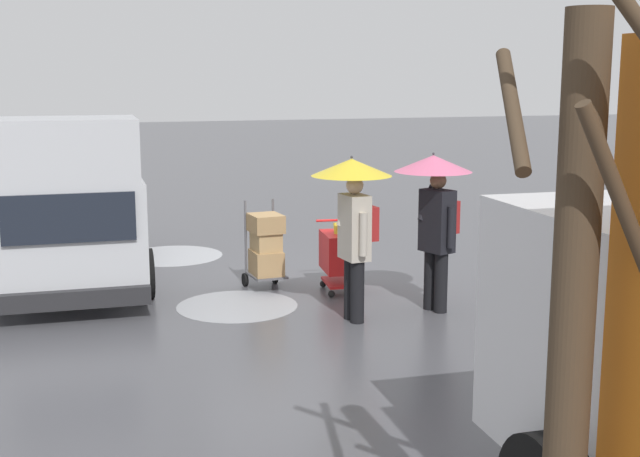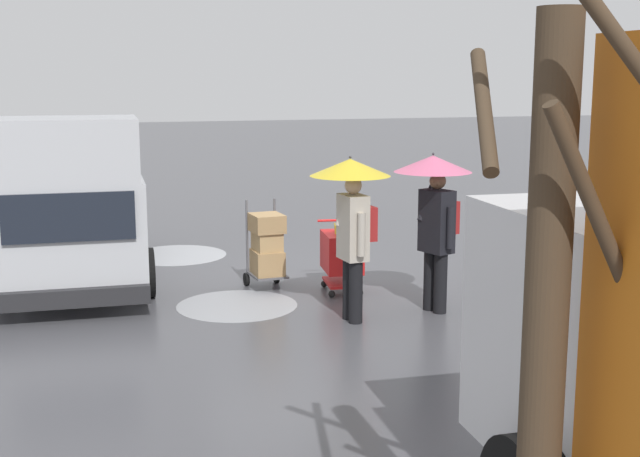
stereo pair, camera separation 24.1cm
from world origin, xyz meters
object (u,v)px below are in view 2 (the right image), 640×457
(hand_dolly_boxes, at_px, (267,246))
(bare_tree_far, at_px, (546,323))
(pedestrian_pink_side, at_px, (352,201))
(pedestrian_black_side, at_px, (435,196))
(shopping_cart_vendor, at_px, (342,254))
(cargo_van_parked_right, at_px, (74,205))

(hand_dolly_boxes, relative_size, bare_tree_far, 0.33)
(pedestrian_pink_side, height_order, bare_tree_far, bare_tree_far)
(pedestrian_black_side, bearing_deg, shopping_cart_vendor, -55.85)
(hand_dolly_boxes, relative_size, pedestrian_black_side, 0.61)
(hand_dolly_boxes, bearing_deg, pedestrian_black_side, 137.01)
(pedestrian_black_side, xyz_separation_m, bare_tree_far, (2.24, 6.49, 0.31))
(hand_dolly_boxes, height_order, pedestrian_black_side, pedestrian_black_side)
(cargo_van_parked_right, xyz_separation_m, pedestrian_black_side, (-4.63, 3.16, 0.39))
(hand_dolly_boxes, distance_m, pedestrian_pink_side, 2.21)
(pedestrian_black_side, bearing_deg, hand_dolly_boxes, -42.99)
(pedestrian_pink_side, relative_size, pedestrian_black_side, 1.00)
(pedestrian_pink_side, xyz_separation_m, bare_tree_far, (1.04, 6.37, 0.31))
(shopping_cart_vendor, bearing_deg, bare_tree_far, 80.09)
(hand_dolly_boxes, bearing_deg, pedestrian_pink_side, 110.31)
(pedestrian_black_side, height_order, bare_tree_far, bare_tree_far)
(pedestrian_pink_side, bearing_deg, cargo_van_parked_right, -43.71)
(shopping_cart_vendor, relative_size, pedestrian_pink_side, 0.49)
(hand_dolly_boxes, bearing_deg, cargo_van_parked_right, -26.94)
(shopping_cart_vendor, distance_m, bare_tree_far, 8.01)
(pedestrian_black_side, bearing_deg, pedestrian_pink_side, 5.54)
(cargo_van_parked_right, height_order, pedestrian_black_side, cargo_van_parked_right)
(cargo_van_parked_right, xyz_separation_m, hand_dolly_boxes, (-2.73, 1.39, -0.53))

